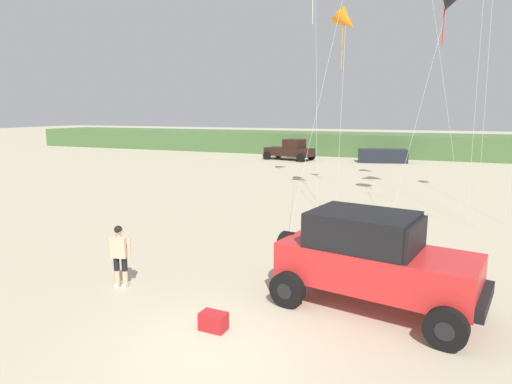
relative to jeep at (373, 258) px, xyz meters
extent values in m
plane|color=#C1B293|center=(-2.52, -3.14, -1.20)|extent=(220.00, 220.00, 0.00)
cube|color=#4C703D|center=(-2.91, 38.27, -0.07)|extent=(90.00, 7.53, 2.26)
cube|color=red|center=(0.07, -0.01, -0.19)|extent=(4.66, 2.62, 0.90)
cube|color=red|center=(1.69, -0.32, 0.18)|extent=(1.39, 1.87, 0.12)
cube|color=black|center=(-0.28, 0.05, 0.66)|extent=(2.59, 2.15, 0.80)
cube|color=black|center=(0.90, -0.17, 0.62)|extent=(0.41, 1.66, 0.72)
cube|color=black|center=(2.31, -0.43, -0.46)|extent=(0.53, 1.81, 0.28)
cylinder|color=black|center=(-2.21, 0.42, -0.09)|extent=(0.44, 0.81, 0.77)
cylinder|color=black|center=(1.98, 0.68, -0.78)|extent=(0.88, 0.45, 0.84)
cylinder|color=black|center=(1.98, 0.68, -0.78)|extent=(0.43, 0.38, 0.38)
cylinder|color=black|center=(1.60, -1.35, -0.78)|extent=(0.88, 0.45, 0.84)
cylinder|color=black|center=(1.60, -1.35, -0.78)|extent=(0.43, 0.38, 0.38)
cylinder|color=black|center=(-1.46, 1.32, -0.78)|extent=(0.88, 0.45, 0.84)
cylinder|color=black|center=(-1.46, 1.32, -0.78)|extent=(0.43, 0.38, 0.38)
cylinder|color=black|center=(-1.84, -0.70, -0.78)|extent=(0.88, 0.45, 0.84)
cylinder|color=black|center=(-1.84, -0.70, -0.78)|extent=(0.43, 0.38, 0.38)
cylinder|color=#DBB28E|center=(-6.34, -1.29, -0.95)|extent=(0.14, 0.14, 0.49)
cylinder|color=black|center=(-6.34, -1.29, -0.56)|extent=(0.15, 0.15, 0.36)
cube|color=silver|center=(-6.35, -1.25, -1.15)|extent=(0.17, 0.28, 0.10)
cylinder|color=#DBB28E|center=(-6.13, -1.24, -0.95)|extent=(0.14, 0.14, 0.49)
cylinder|color=black|center=(-6.13, -1.24, -0.56)|extent=(0.15, 0.15, 0.36)
cube|color=silver|center=(-6.14, -1.20, -1.15)|extent=(0.17, 0.28, 0.10)
cube|color=beige|center=(-6.24, -1.27, -0.11)|extent=(0.45, 0.35, 0.54)
cylinder|color=#DBB28E|center=(-6.49, -1.32, -0.12)|extent=(0.09, 0.09, 0.56)
cylinder|color=beige|center=(-6.49, -1.32, 0.07)|extent=(0.11, 0.11, 0.16)
cylinder|color=#DBB28E|center=(-5.99, -1.21, -0.12)|extent=(0.09, 0.09, 0.56)
cylinder|color=beige|center=(-5.99, -1.21, 0.07)|extent=(0.11, 0.11, 0.16)
cylinder|color=#DBB28E|center=(-6.24, -1.27, 0.20)|extent=(0.10, 0.10, 0.08)
sphere|color=#DBB28E|center=(-6.24, -1.27, 0.34)|extent=(0.21, 0.21, 0.21)
sphere|color=black|center=(-6.23, -1.28, 0.36)|extent=(0.21, 0.21, 0.21)
cube|color=#B21E23|center=(-2.91, -2.40, -1.01)|extent=(0.57, 0.38, 0.38)
cube|color=black|center=(-12.03, 30.15, -0.44)|extent=(4.90, 2.86, 0.76)
cube|color=black|center=(-11.49, 30.03, 0.36)|extent=(1.95, 2.11, 0.84)
cylinder|color=black|center=(-10.00, 30.77, -0.82)|extent=(0.80, 0.42, 0.76)
cylinder|color=black|center=(-10.46, 28.72, -0.82)|extent=(0.80, 0.42, 0.76)
cylinder|color=black|center=(-13.61, 31.58, -0.82)|extent=(0.80, 0.42, 0.76)
cylinder|color=black|center=(-14.07, 29.53, -0.82)|extent=(0.80, 0.42, 0.76)
cube|color=#1E232D|center=(-3.50, 31.26, -0.60)|extent=(4.50, 2.73, 1.20)
cylinder|color=silver|center=(2.77, 10.10, 5.34)|extent=(0.09, 2.08, 12.98)
cylinder|color=white|center=(-6.02, 15.89, 9.10)|extent=(0.05, 0.16, 1.57)
cylinder|color=silver|center=(-4.92, 13.00, 4.49)|extent=(1.92, 5.79, 11.29)
cylinder|color=silver|center=(2.57, 12.35, 5.93)|extent=(0.10, 4.08, 14.16)
cylinder|color=silver|center=(0.91, 9.78, 5.98)|extent=(2.81, 1.48, 14.26)
cone|color=orange|center=(-3.27, 11.89, 7.55)|extent=(1.54, 1.21, 1.55)
cylinder|color=orange|center=(-3.42, 11.89, 6.30)|extent=(0.05, 0.10, 1.92)
cylinder|color=silver|center=(-2.87, 9.62, 3.20)|extent=(0.82, 4.55, 8.71)
cylinder|color=silver|center=(-3.45, 8.31, 4.13)|extent=(0.72, 5.89, 10.57)
cone|color=black|center=(1.18, 11.16, 7.94)|extent=(1.28, 1.61, 1.46)
cylinder|color=red|center=(1.03, 11.16, 6.90)|extent=(0.05, 0.15, 1.46)
cylinder|color=silver|center=(0.39, 9.26, 3.40)|extent=(1.61, 3.81, 9.10)
camera|label=1|loc=(1.25, -10.08, 3.34)|focal=31.09mm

